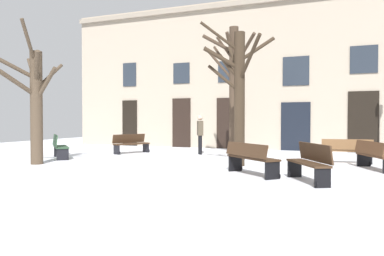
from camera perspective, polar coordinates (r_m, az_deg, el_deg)
The scene contains 12 objects.
ground_plane at distance 12.62m, azimuth -2.45°, elevation -5.55°, with size 30.27×30.27×0.00m, color white.
building_facade at distance 19.63m, azimuth 6.60°, elevation 8.08°, with size 18.92×0.60×7.57m.
tree_near_facade at distance 12.34m, azimuth 7.03°, elevation 5.54°, with size 2.21×1.88×4.64m.
tree_left_of_center at distance 13.66m, azimuth -22.64°, elevation 3.93°, with size 1.89×2.48×4.68m.
tree_right_of_center at distance 15.01m, azimuth 6.17°, elevation 6.35°, with size 2.37×1.71×5.14m.
bench_near_lamp at distance 12.55m, azimuth 25.86°, elevation -3.72°, with size 1.14×1.83×0.86m.
bench_by_litter_bin at distance 16.93m, azimuth -9.22°, elevation -2.32°, with size 1.13×1.74×0.85m.
bench_near_center_tree at distance 9.53m, azimuth 17.39°, elevation -4.93°, with size 1.20×1.67×0.94m.
bench_back_to_back_right at distance 10.34m, azimuth 8.87°, elevation -4.50°, with size 1.71×1.61×0.88m.
bench_far_corner at distance 13.96m, azimuth 22.34°, elevation -3.19°, with size 1.70×0.67×0.84m.
bench_facing_shops at distance 15.36m, azimuth -19.44°, elevation -2.65°, with size 1.47×1.45×0.93m.
person_crossing_plaza at distance 16.16m, azimuth 1.24°, elevation -0.69°, with size 0.38×0.44×1.69m.
Camera 1 is at (5.17, -11.41, 1.52)m, focal length 35.26 mm.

